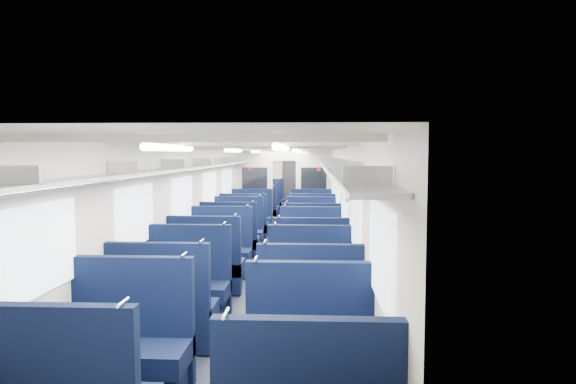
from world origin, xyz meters
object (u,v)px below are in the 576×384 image
at_px(seat_6, 187,289).
at_px(seat_19, 312,221).
at_px(seat_5, 310,317).
at_px(seat_14, 238,235).
at_px(seat_4, 163,315).
at_px(seat_13, 312,245).
at_px(seat_23, 312,208).
at_px(seat_17, 312,228).
at_px(end_door, 292,184).
at_px(seat_2, 128,352).
at_px(seat_21, 312,212).
at_px(seat_3, 310,362).
at_px(seat_16, 244,228).
at_px(seat_27, 312,202).
at_px(seat_15, 312,235).
at_px(seat_22, 262,208).
at_px(seat_24, 265,205).
at_px(bulkhead, 284,186).
at_px(seat_8, 206,268).
at_px(seat_10, 220,254).
at_px(seat_7, 311,290).
at_px(seat_20, 258,213).
at_px(seat_25, 312,205).
at_px(seat_11, 311,255).
at_px(seat_26, 269,201).
at_px(seat_12, 230,243).
at_px(seat_9, 311,271).

xyz_separation_m(seat_6, seat_19, (1.66, 7.06, 0.00)).
xyz_separation_m(seat_5, seat_14, (-1.66, 5.70, 0.00)).
relative_size(seat_4, seat_5, 1.00).
bearing_deg(seat_13, seat_23, 90.00).
bearing_deg(seat_17, end_door, 95.87).
xyz_separation_m(seat_2, seat_21, (1.66, 11.21, 0.00)).
relative_size(seat_3, seat_16, 1.00).
height_order(seat_21, seat_27, same).
relative_size(seat_15, seat_23, 1.00).
height_order(end_door, seat_22, end_door).
xyz_separation_m(seat_22, seat_24, (0.00, 1.13, 0.00)).
bearing_deg(bulkhead, seat_6, -95.64).
relative_size(seat_8, seat_23, 1.00).
bearing_deg(seat_4, end_door, 86.81).
distance_m(seat_10, seat_15, 2.73).
bearing_deg(seat_17, seat_8, -110.35).
bearing_deg(seat_15, bulkhead, 102.24).
height_order(seat_23, seat_24, same).
relative_size(seat_5, seat_7, 1.00).
bearing_deg(seat_16, seat_20, 90.00).
bearing_deg(seat_7, seat_4, -146.23).
relative_size(seat_7, seat_25, 1.00).
height_order(end_door, seat_25, end_door).
height_order(end_door, seat_4, end_door).
bearing_deg(seat_23, seat_17, -90.00).
height_order(seat_7, seat_22, same).
bearing_deg(seat_16, seat_8, -90.00).
relative_size(seat_11, seat_13, 1.00).
bearing_deg(seat_14, seat_27, 78.02).
distance_m(end_door, seat_23, 3.75).
distance_m(seat_8, seat_27, 11.29).
relative_size(seat_13, seat_22, 1.00).
relative_size(seat_11, seat_23, 1.00).
bearing_deg(seat_3, seat_20, 98.47).
height_order(seat_20, seat_24, same).
relative_size(seat_22, seat_27, 1.00).
xyz_separation_m(seat_11, seat_25, (0.00, 8.92, 0.00)).
xyz_separation_m(seat_8, seat_19, (1.66, 5.80, 0.00)).
height_order(seat_14, seat_17, same).
xyz_separation_m(seat_2, seat_20, (0.00, 11.01, 0.00)).
bearing_deg(seat_17, seat_6, -106.16).
bearing_deg(bulkhead, seat_21, 38.28).
distance_m(seat_13, seat_22, 6.87).
bearing_deg(seat_24, seat_27, 36.88).
xyz_separation_m(seat_16, seat_17, (1.66, 0.07, 0.00)).
xyz_separation_m(seat_10, seat_17, (1.66, 3.32, 0.00)).
distance_m(seat_2, seat_23, 12.46).
bearing_deg(seat_26, end_door, 56.50).
height_order(seat_12, seat_17, same).
height_order(seat_8, seat_9, same).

